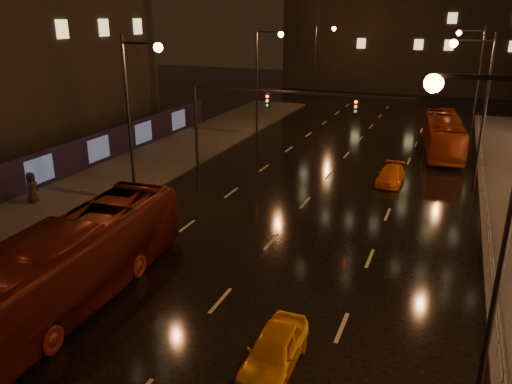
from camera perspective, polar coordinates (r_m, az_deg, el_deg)
ground at (r=34.55m, az=7.50°, el=0.95°), size 140.00×140.00×0.00m
sidewalk_left at (r=35.98m, az=-15.94°, el=1.24°), size 7.00×70.00×0.15m
hoarding_left at (r=35.93m, az=-23.70°, el=2.25°), size 0.30×46.00×2.50m
traffic_signal at (r=34.89m, az=-0.31°, el=9.35°), size 15.31×0.32×6.20m
streetlight_right at (r=14.55m, az=24.70°, el=-0.38°), size 2.64×0.50×10.00m
railing_right at (r=31.53m, az=24.81°, el=-0.87°), size 0.05×56.00×1.00m
bus_red at (r=21.27m, az=-19.90°, el=-7.47°), size 3.57×12.37×3.40m
bus_curb at (r=44.50m, az=20.60°, el=6.15°), size 3.78×11.27×3.08m
taxi_near at (r=17.03m, az=2.10°, el=-17.63°), size 1.60×3.88×1.31m
taxi_far at (r=35.50m, az=15.15°, el=1.89°), size 1.68×3.92×1.12m
pedestrian_c at (r=33.07m, az=-24.26°, el=0.49°), size 0.81×1.05×1.90m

